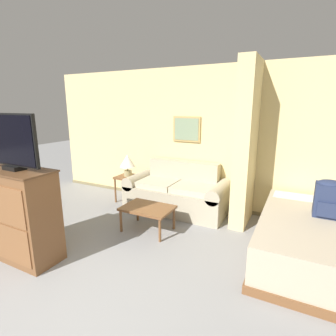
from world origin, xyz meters
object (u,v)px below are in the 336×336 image
coffee_table (148,210)px  backpack (328,198)px  couch (177,193)px  bed (321,240)px  table_lamp (127,162)px  tv_dresser (21,215)px  tv (11,142)px

coffee_table → backpack: backpack is taller
couch → bed: size_ratio=0.88×
couch → table_lamp: bearing=-178.3°
couch → bed: bearing=-16.2°
bed → backpack: bearing=80.9°
coffee_table → bed: (2.34, 0.30, -0.07)m
table_lamp → couch: bearing=1.7°
coffee_table → bed: bearing=7.2°
tv_dresser → backpack: bearing=28.2°
coffee_table → tv: (-1.01, -1.36, 1.15)m
tv_dresser → bed: (3.35, 1.65, -0.31)m
couch → tv: 2.81m
table_lamp → backpack: bearing=-8.1°
bed → backpack: (0.02, 0.16, 0.51)m
tv_dresser → coffee_table: bearing=53.5°
coffee_table → tv_dresser: bearing=-126.5°
couch → tv_dresser: bearing=-114.3°
coffee_table → table_lamp: 1.47m
table_lamp → tv_dresser: (0.02, -2.29, -0.23)m
coffee_table → table_lamp: table_lamp is taller
tv → table_lamp: bearing=90.6°
tv → couch: bearing=65.7°
couch → bed: (2.30, -0.67, -0.05)m
table_lamp → backpack: 3.43m
couch → table_lamp: 1.18m
couch → table_lamp: size_ratio=4.24×
bed → coffee_table: bearing=-172.8°
couch → tv_dresser: size_ratio=1.61×
coffee_table → bed: bed is taller
couch → tv_dresser: 2.56m
couch → backpack: bearing=-12.5°
couch → tv: size_ratio=2.10×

